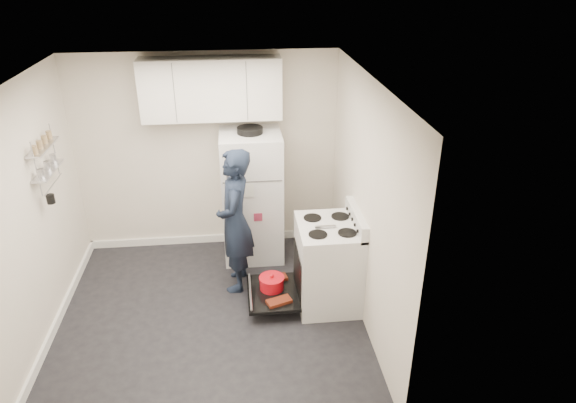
{
  "coord_description": "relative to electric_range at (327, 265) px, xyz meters",
  "views": [
    {
      "loc": [
        0.34,
        -4.45,
        3.51
      ],
      "look_at": [
        0.89,
        0.56,
        1.05
      ],
      "focal_mm": 32.0,
      "sensor_mm": 36.0,
      "label": 1
    }
  ],
  "objects": [
    {
      "name": "wall_shelf_rack",
      "position": [
        -2.78,
        0.34,
        1.21
      ],
      "size": [
        0.14,
        0.6,
        0.61
      ],
      "color": "#B2B2B7",
      "rests_on": "room"
    },
    {
      "name": "open_oven_door",
      "position": [
        -0.59,
        0.03,
        -0.28
      ],
      "size": [
        0.55,
        0.7,
        0.22
      ],
      "color": "black",
      "rests_on": "ground"
    },
    {
      "name": "upper_cabinets",
      "position": [
        -1.16,
        1.28,
        1.63
      ],
      "size": [
        1.6,
        0.33,
        0.7
      ],
      "primitive_type": "cube",
      "color": "silver",
      "rests_on": "room"
    },
    {
      "name": "electric_range",
      "position": [
        0.0,
        0.0,
        0.0
      ],
      "size": [
        0.66,
        0.76,
        1.1
      ],
      "color": "silver",
      "rests_on": "ground"
    },
    {
      "name": "room",
      "position": [
        -1.29,
        -0.12,
        0.74
      ],
      "size": [
        3.21,
        3.21,
        2.51
      ],
      "color": "black",
      "rests_on": "ground"
    },
    {
      "name": "refrigerator",
      "position": [
        -0.74,
        1.1,
        0.35
      ],
      "size": [
        0.72,
        0.74,
        1.69
      ],
      "color": "silver",
      "rests_on": "ground"
    },
    {
      "name": "person",
      "position": [
        -0.96,
        0.42,
        0.37
      ],
      "size": [
        0.46,
        0.65,
        1.67
      ],
      "primitive_type": "imported",
      "rotation": [
        0.0,
        0.0,
        -1.67
      ],
      "color": "black",
      "rests_on": "ground"
    }
  ]
}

